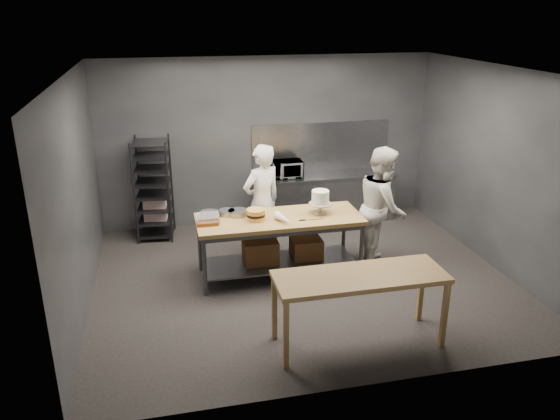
% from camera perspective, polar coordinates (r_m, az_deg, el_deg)
% --- Properties ---
extents(ground, '(6.00, 6.00, 0.00)m').
position_cam_1_polar(ground, '(8.16, 2.35, -7.16)').
color(ground, black).
rests_on(ground, ground).
extents(back_wall, '(6.00, 0.04, 3.00)m').
position_cam_1_polar(back_wall, '(9.93, -1.28, 7.20)').
color(back_wall, '#4C4F54').
rests_on(back_wall, ground).
extents(work_table, '(2.40, 0.90, 0.92)m').
position_cam_1_polar(work_table, '(8.06, -0.05, -3.00)').
color(work_table, olive).
rests_on(work_table, ground).
extents(near_counter, '(2.00, 0.70, 0.90)m').
position_cam_1_polar(near_counter, '(6.41, 8.37, -7.39)').
color(near_counter, olive).
rests_on(near_counter, ground).
extents(back_counter, '(2.60, 0.60, 0.90)m').
position_cam_1_polar(back_counter, '(10.17, 4.66, 1.30)').
color(back_counter, slate).
rests_on(back_counter, ground).
extents(splashback_panel, '(2.60, 0.02, 0.90)m').
position_cam_1_polar(splashback_panel, '(10.18, 4.30, 6.62)').
color(splashback_panel, slate).
rests_on(splashback_panel, back_counter).
extents(speed_rack, '(0.67, 0.71, 1.75)m').
position_cam_1_polar(speed_rack, '(9.53, -13.06, 2.07)').
color(speed_rack, black).
rests_on(speed_rack, ground).
extents(chef_behind, '(0.80, 0.69, 1.85)m').
position_cam_1_polar(chef_behind, '(8.50, -1.90, 0.83)').
color(chef_behind, white).
rests_on(chef_behind, ground).
extents(chef_right, '(0.94, 1.07, 1.86)m').
position_cam_1_polar(chef_right, '(8.42, 10.62, 0.31)').
color(chef_right, silver).
rests_on(chef_right, ground).
extents(microwave, '(0.54, 0.37, 0.30)m').
position_cam_1_polar(microwave, '(9.80, 0.73, 4.30)').
color(microwave, black).
rests_on(microwave, back_counter).
extents(frosted_cake_stand, '(0.34, 0.34, 0.35)m').
position_cam_1_polar(frosted_cake_stand, '(8.00, 4.24, 1.16)').
color(frosted_cake_stand, '#B4AB90').
rests_on(frosted_cake_stand, work_table).
extents(layer_cake, '(0.27, 0.27, 0.16)m').
position_cam_1_polar(layer_cake, '(7.79, -2.54, -0.49)').
color(layer_cake, '#EDBD4B').
rests_on(layer_cake, work_table).
extents(cake_pans, '(0.71, 0.32, 0.07)m').
position_cam_1_polar(cake_pans, '(7.99, -5.78, -0.34)').
color(cake_pans, gray).
rests_on(cake_pans, work_table).
extents(piping_bag, '(0.24, 0.40, 0.12)m').
position_cam_1_polar(piping_bag, '(7.67, 0.41, -0.96)').
color(piping_bag, white).
rests_on(piping_bag, work_table).
extents(offset_spatula, '(0.36, 0.02, 0.02)m').
position_cam_1_polar(offset_spatula, '(7.80, 2.96, -1.04)').
color(offset_spatula, slate).
rests_on(offset_spatula, work_table).
extents(pastry_clamshells, '(0.33, 0.33, 0.11)m').
position_cam_1_polar(pastry_clamshells, '(7.75, -7.55, -0.93)').
color(pastry_clamshells, '#9E4E1F').
rests_on(pastry_clamshells, work_table).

